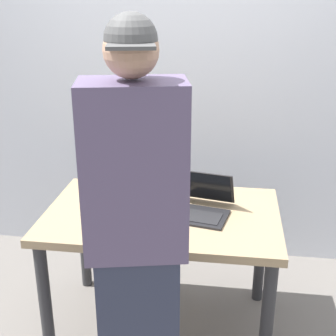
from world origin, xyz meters
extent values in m
plane|color=slate|center=(0.00, 0.00, 0.00)|extent=(8.00, 8.00, 0.00)
cube|color=#9E8460|center=(0.00, 0.00, 0.71)|extent=(1.23, 0.77, 0.04)
cylinder|color=#2D2D30|center=(-0.55, -0.33, 0.34)|extent=(0.06, 0.06, 0.68)
cylinder|color=#2D2D30|center=(0.55, -0.33, 0.34)|extent=(0.06, 0.06, 0.68)
cylinder|color=#2D2D30|center=(-0.55, 0.33, 0.34)|extent=(0.06, 0.06, 0.68)
cylinder|color=#2D2D30|center=(0.55, 0.33, 0.34)|extent=(0.06, 0.06, 0.68)
cube|color=black|center=(0.17, -0.03, 0.73)|extent=(0.37, 0.29, 0.01)
cube|color=#232326|center=(0.17, -0.05, 0.74)|extent=(0.30, 0.19, 0.00)
cube|color=black|center=(0.21, 0.13, 0.83)|extent=(0.34, 0.17, 0.19)
cube|color=black|center=(0.21, 0.13, 0.83)|extent=(0.32, 0.15, 0.18)
cylinder|color=brown|center=(-0.15, -0.01, 0.83)|extent=(0.07, 0.07, 0.21)
cone|color=brown|center=(-0.15, -0.01, 0.95)|extent=(0.07, 0.07, 0.02)
cylinder|color=brown|center=(-0.15, -0.01, 1.00)|extent=(0.03, 0.03, 0.07)
cylinder|color=#BFB74C|center=(-0.15, -0.01, 1.04)|extent=(0.03, 0.03, 0.01)
cylinder|color=#AD81AC|center=(-0.15, -0.01, 0.84)|extent=(0.07, 0.07, 0.07)
cylinder|color=#1E5123|center=(-0.21, 0.04, 0.83)|extent=(0.07, 0.07, 0.20)
cone|color=#1E5123|center=(-0.21, 0.04, 0.94)|extent=(0.07, 0.07, 0.02)
cylinder|color=#1E5123|center=(-0.21, 0.04, 0.99)|extent=(0.03, 0.03, 0.07)
cylinder|color=#BFB74C|center=(-0.21, 0.04, 1.03)|extent=(0.03, 0.03, 0.01)
cylinder|color=#629DBD|center=(-0.21, 0.04, 0.84)|extent=(0.07, 0.07, 0.07)
cylinder|color=#472B14|center=(-0.08, 0.12, 0.82)|extent=(0.06, 0.06, 0.19)
cone|color=#472B14|center=(-0.08, 0.12, 0.93)|extent=(0.06, 0.06, 0.02)
cylinder|color=#472B14|center=(-0.08, 0.12, 0.98)|extent=(0.03, 0.03, 0.07)
cylinder|color=#BFB74C|center=(-0.08, 0.12, 1.02)|extent=(0.03, 0.03, 0.01)
cylinder|color=#4FBAB3|center=(-0.08, 0.12, 0.83)|extent=(0.06, 0.06, 0.07)
cube|color=#2D3347|center=(-0.01, -0.60, 0.43)|extent=(0.37, 0.29, 0.86)
cube|color=#594C6B|center=(-0.01, -0.60, 1.19)|extent=(0.43, 0.31, 0.67)
sphere|color=tan|center=(-0.01, -0.60, 1.63)|extent=(0.19, 0.19, 0.19)
sphere|color=#4C4C4C|center=(-0.01, -0.60, 1.67)|extent=(0.18, 0.18, 0.18)
cube|color=#4C4C4C|center=(0.01, -0.71, 1.66)|extent=(0.17, 0.14, 0.01)
cube|color=silver|center=(0.00, 0.92, 1.30)|extent=(6.00, 0.10, 2.60)
camera|label=1|loc=(0.33, -2.19, 1.83)|focal=49.95mm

